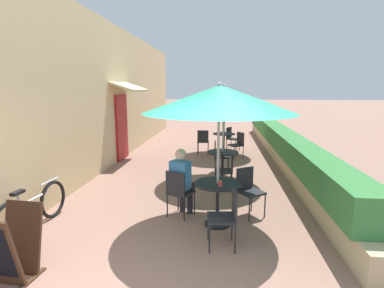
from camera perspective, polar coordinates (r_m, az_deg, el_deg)
cafe_facade_wall at (r=10.51m, az=-13.22°, el=9.16°), size 0.98×14.48×4.20m
planter_hedge at (r=10.31m, az=16.32°, el=0.30°), size 0.60×13.48×1.01m
patio_table_near at (r=5.12m, az=4.90°, el=-9.56°), size 0.78×0.78×0.74m
patio_umbrella_near at (r=4.81m, az=5.20°, el=8.48°), size 2.45×2.45×2.39m
cafe_chair_near_left at (r=5.40m, az=-2.57°, el=-8.71°), size 0.53×0.53×0.87m
seated_patron_near_left at (r=5.43m, az=-1.94°, el=-6.68°), size 0.46×0.50×1.25m
cafe_chair_near_right at (r=4.46m, az=6.65°, el=-13.07°), size 0.44×0.44×0.87m
cafe_chair_near_back at (r=5.61m, az=10.68°, el=-8.15°), size 0.56×0.56×0.87m
coffee_cup_near at (r=4.88m, az=5.37°, el=-7.53°), size 0.07×0.07×0.09m
patio_table_mid at (r=7.54m, az=5.85°, el=-2.96°), size 0.78×0.78×0.74m
patio_umbrella_mid at (r=7.34m, az=6.08°, el=9.17°), size 2.45×2.45×2.39m
cafe_chair_mid_left at (r=6.84m, az=6.67°, el=-4.60°), size 0.41×0.41×0.87m
cafe_chair_mid_right at (r=8.26m, az=5.16°, el=-1.93°), size 0.41×0.41×0.87m
patio_table_far at (r=10.55m, az=6.10°, el=0.92°), size 0.78×0.78×0.74m
patio_umbrella_far at (r=10.40m, az=6.28°, el=9.56°), size 2.45×2.45×2.39m
cafe_chair_far_left at (r=10.48m, az=2.11°, el=0.78°), size 0.41×0.41×0.87m
cafe_chair_far_right at (r=9.99m, az=8.68°, el=0.18°), size 0.55×0.55×0.87m
cafe_chair_far_back at (r=11.23m, az=7.53°, el=1.35°), size 0.54×0.54×0.87m
bicycle_leaning at (r=5.63m, az=-28.07°, el=-10.95°), size 0.21×1.69×0.76m
menu_board at (r=4.37m, az=-31.25°, el=-16.20°), size 0.56×0.67×0.90m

